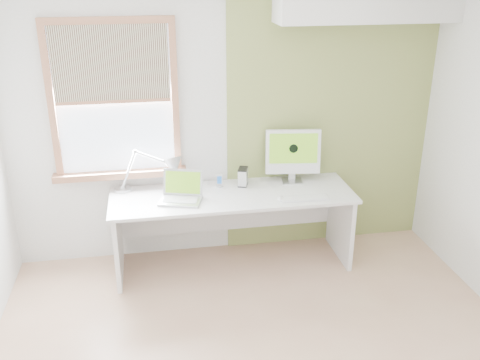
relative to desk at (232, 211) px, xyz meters
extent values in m
cube|color=silver|center=(0.01, 0.32, 0.77)|extent=(4.00, 0.02, 2.60)
cube|color=#889749|center=(1.01, 0.30, 0.77)|extent=(2.00, 0.02, 2.60)
cube|color=#935B3F|center=(-1.52, 0.28, 1.02)|extent=(0.06, 0.06, 1.42)
cube|color=#935B3F|center=(-0.46, 0.28, 1.02)|extent=(0.06, 0.06, 1.42)
cube|color=#935B3F|center=(-0.99, 0.28, 1.70)|extent=(1.00, 0.06, 0.06)
cube|color=#935B3F|center=(-0.99, 0.26, 0.34)|extent=(1.20, 0.14, 0.06)
cube|color=#D1E2F9|center=(-0.99, 0.30, 1.02)|extent=(1.00, 0.01, 1.30)
cube|color=beige|center=(-0.99, 0.25, 1.34)|extent=(0.98, 0.02, 0.65)
cube|color=#935B3F|center=(-0.99, 0.25, 1.02)|extent=(0.98, 0.03, 0.03)
cube|color=silver|center=(0.00, -0.06, 0.18)|extent=(2.20, 0.70, 0.03)
cube|color=silver|center=(-1.05, -0.06, -0.18)|extent=(0.04, 0.64, 0.70)
cube|color=silver|center=(1.05, -0.06, -0.18)|extent=(0.04, 0.64, 0.70)
cube|color=silver|center=(0.00, 0.26, -0.08)|extent=(2.08, 0.02, 0.48)
cylinder|color=#BBBEC0|center=(-0.98, 0.20, 0.21)|extent=(0.18, 0.18, 0.02)
sphere|color=#BBBEC0|center=(-0.98, 0.20, 0.22)|extent=(0.05, 0.05, 0.05)
cylinder|color=#BBBEC0|center=(-0.91, 0.19, 0.40)|extent=(0.16, 0.04, 0.35)
sphere|color=#BBBEC0|center=(-0.84, 0.19, 0.57)|extent=(0.05, 0.05, 0.04)
cylinder|color=#BBBEC0|center=(-0.69, 0.15, 0.51)|extent=(0.32, 0.09, 0.14)
sphere|color=#BBBEC0|center=(-0.54, 0.12, 0.45)|extent=(0.04, 0.04, 0.04)
cone|color=#BBBEC0|center=(-0.51, 0.12, 0.42)|extent=(0.24, 0.27, 0.21)
cube|color=#BBBEC0|center=(-0.48, -0.14, 0.20)|extent=(0.41, 0.34, 0.02)
cube|color=#B2B5B7|center=(-0.48, -0.14, 0.22)|extent=(0.33, 0.23, 0.00)
cube|color=#BBBEC0|center=(-0.44, -0.03, 0.33)|extent=(0.36, 0.17, 0.23)
cube|color=#5B8F1A|center=(-0.44, -0.03, 0.33)|extent=(0.31, 0.14, 0.19)
cylinder|color=#BBBEC0|center=(-0.09, 0.13, 0.20)|extent=(0.07, 0.07, 0.02)
cube|color=#BBBEC0|center=(-0.09, 0.13, 0.26)|extent=(0.05, 0.02, 0.10)
cube|color=#194C99|center=(-0.09, 0.12, 0.26)|extent=(0.04, 0.01, 0.07)
cube|color=#BBBEC0|center=(0.13, 0.13, 0.28)|extent=(0.12, 0.15, 0.17)
cube|color=black|center=(0.13, 0.13, 0.36)|extent=(0.12, 0.15, 0.01)
cube|color=black|center=(0.13, 0.13, 0.20)|extent=(0.12, 0.15, 0.01)
cube|color=#BBBEC0|center=(0.61, 0.13, 0.20)|extent=(0.21, 0.19, 0.01)
cube|color=#BBBEC0|center=(0.61, 0.16, 0.29)|extent=(0.07, 0.03, 0.17)
cube|color=white|center=(0.61, 0.15, 0.49)|extent=(0.52, 0.16, 0.42)
cube|color=#5B8F1A|center=(0.61, 0.13, 0.53)|extent=(0.45, 0.09, 0.28)
cylinder|color=black|center=(0.61, 0.12, 0.53)|extent=(0.08, 0.02, 0.08)
cube|color=white|center=(0.61, -0.28, 0.20)|extent=(0.44, 0.14, 0.02)
cube|color=white|center=(0.61, -0.28, 0.21)|extent=(0.41, 0.11, 0.00)
ellipsoid|color=white|center=(0.40, -0.26, 0.21)|extent=(0.09, 0.11, 0.03)
camera|label=1|loc=(-0.71, -4.45, 2.15)|focal=40.18mm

